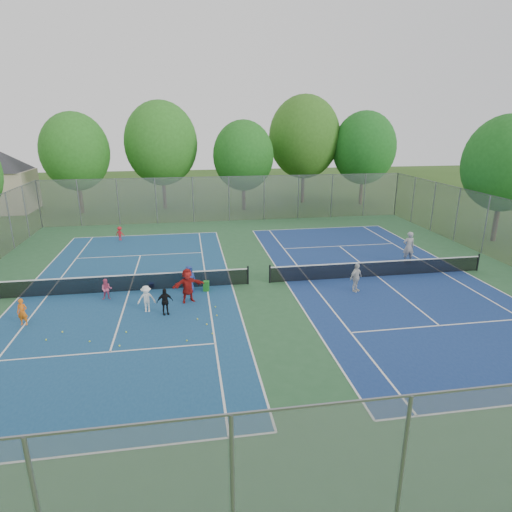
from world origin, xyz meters
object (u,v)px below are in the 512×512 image
Objects in this scene: net_left at (129,283)px; ball_hopper at (206,286)px; ball_crate at (151,285)px; instructor at (409,247)px; net_right at (378,269)px.

net_left is 22.98× the size of ball_hopper.
instructor reaches higher than ball_crate.
ball_crate is at bearing 178.34° from net_right.
net_right is at bearing 3.62° from ball_hopper.
ball_crate is at bearing 18.30° from net_left.
ball_crate is (1.13, 0.37, -0.33)m from net_left.
instructor reaches higher than net_left.
instructor reaches higher than ball_hopper.
instructor is at bearing 7.41° from net_left.
net_left reaches higher than ball_crate.
net_right is 9.97m from ball_hopper.
net_right is (14.00, 0.00, 0.00)m from net_left.
net_right reaches higher than ball_hopper.
instructor is (15.89, 1.84, 0.88)m from ball_crate.
net_left is at bearing -161.70° from ball_crate.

